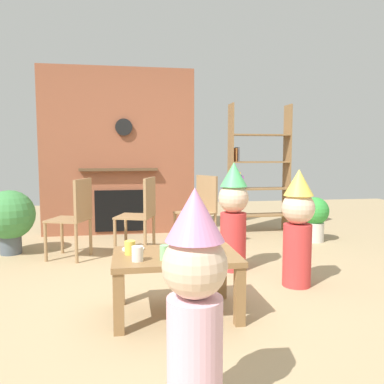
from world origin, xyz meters
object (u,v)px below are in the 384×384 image
at_px(paper_cup_near_right, 179,250).
at_px(child_in_pink, 298,225).
at_px(paper_cup_far_right, 137,254).
at_px(paper_plate_front, 177,249).
at_px(paper_cup_far_left, 164,253).
at_px(paper_cup_center, 130,248).
at_px(birthday_cake_slice, 202,241).
at_px(child_with_cone_hat, 195,299).
at_px(paper_plate_rear, 133,249).
at_px(paper_cup_near_left, 215,249).
at_px(dining_chair_left, 76,214).
at_px(coffee_table, 176,265).
at_px(bookshelf, 255,174).
at_px(potted_plant_short, 10,217).
at_px(child_by_the_chairs, 233,214).
at_px(dining_chair_right, 201,207).
at_px(dining_chair_middle, 142,211).
at_px(potted_plant_tall, 315,216).

height_order(paper_cup_near_right, child_in_pink, child_in_pink).
bearing_deg(paper_cup_far_right, paper_plate_front, 41.23).
bearing_deg(paper_cup_far_right, paper_cup_far_left, 0.04).
xyz_separation_m(paper_cup_near_right, paper_cup_center, (-0.35, 0.09, 0.01)).
bearing_deg(paper_cup_far_left, birthday_cake_slice, 46.06).
distance_m(paper_cup_far_left, child_with_cone_hat, 1.00).
height_order(paper_cup_far_left, paper_plate_rear, paper_cup_far_left).
relative_size(paper_cup_near_left, paper_cup_center, 0.87).
distance_m(paper_cup_near_left, dining_chair_left, 2.14).
bearing_deg(coffee_table, bookshelf, 61.38).
bearing_deg(bookshelf, birthday_cake_slice, -116.49).
height_order(birthday_cake_slice, potted_plant_short, potted_plant_short).
bearing_deg(bookshelf, child_by_the_chairs, -114.59).
xyz_separation_m(child_with_cone_hat, dining_chair_left, (-0.86, 2.85, -0.04)).
height_order(paper_cup_near_left, potted_plant_short, potted_plant_short).
height_order(coffee_table, potted_plant_short, potted_plant_short).
relative_size(paper_cup_far_right, potted_plant_short, 0.14).
height_order(paper_cup_center, paper_cup_far_right, paper_cup_far_right).
relative_size(bookshelf, coffee_table, 2.09).
distance_m(paper_cup_near_left, child_by_the_chairs, 1.16).
distance_m(paper_plate_front, paper_plate_rear, 0.33).
relative_size(bookshelf, dining_chair_right, 2.11).
relative_size(paper_cup_center, paper_plate_rear, 0.59).
xyz_separation_m(coffee_table, paper_cup_near_left, (0.27, -0.07, 0.12)).
height_order(paper_plate_front, potted_plant_short, potted_plant_short).
bearing_deg(birthday_cake_slice, dining_chair_middle, 103.97).
bearing_deg(paper_plate_front, dining_chair_right, 74.02).
height_order(paper_cup_near_left, paper_cup_center, paper_cup_center).
xyz_separation_m(paper_cup_near_left, dining_chair_middle, (-0.45, 1.88, 0.01)).
bearing_deg(paper_cup_far_left, paper_cup_near_left, 11.52).
distance_m(coffee_table, paper_plate_rear, 0.36).
relative_size(paper_plate_front, birthday_cake_slice, 2.19).
height_order(paper_cup_far_right, dining_chair_left, dining_chair_left).
relative_size(paper_cup_far_left, potted_plant_tall, 0.17).
relative_size(bookshelf, child_in_pink, 1.82).
distance_m(coffee_table, paper_cup_far_left, 0.22).
height_order(child_with_cone_hat, dining_chair_middle, child_with_cone_hat).
distance_m(child_with_cone_hat, child_by_the_chairs, 2.28).
distance_m(bookshelf, potted_plant_short, 3.38).
distance_m(paper_cup_far_left, child_in_pink, 1.37).
relative_size(paper_cup_far_left, potted_plant_short, 0.14).
relative_size(bookshelf, paper_cup_near_left, 21.98).
height_order(dining_chair_right, potted_plant_tall, dining_chair_right).
bearing_deg(child_with_cone_hat, paper_cup_far_right, 15.42).
relative_size(child_with_cone_hat, child_in_pink, 1.00).
bearing_deg(dining_chair_left, paper_cup_far_right, 128.23).
xyz_separation_m(paper_cup_near_right, dining_chair_left, (-0.93, 1.76, 0.01)).
bearing_deg(potted_plant_tall, paper_cup_near_right, -134.92).
distance_m(paper_plate_rear, dining_chair_left, 1.65).
bearing_deg(paper_plate_rear, child_by_the_chairs, 39.26).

